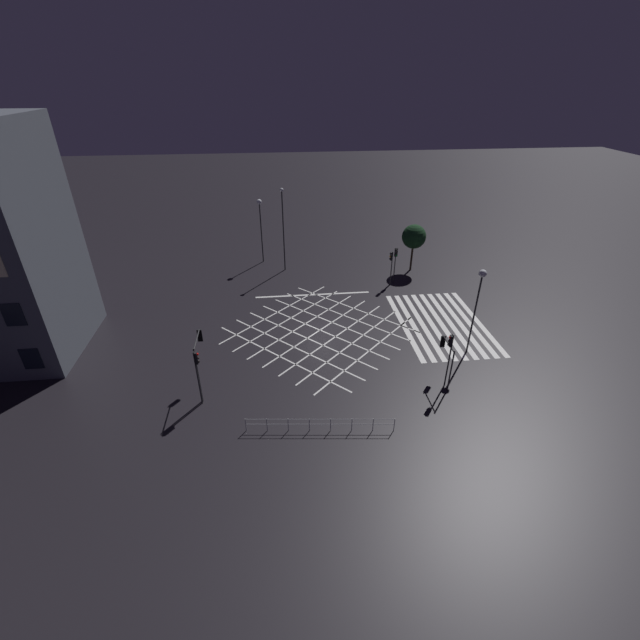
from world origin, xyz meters
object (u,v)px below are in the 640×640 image
(traffic_light_nw_main, at_px, (199,351))
(street_lamp_west, at_px, (479,290))
(traffic_light_sw_cross, at_px, (450,350))
(traffic_light_se_main, at_px, (396,258))
(street_lamp_far, at_px, (283,221))
(traffic_light_sw_main, at_px, (446,352))
(street_lamp_east, at_px, (260,214))
(traffic_light_se_cross, at_px, (391,262))
(street_tree_near, at_px, (414,237))
(traffic_light_nw_cross, at_px, (197,367))

(traffic_light_nw_main, bearing_deg, street_lamp_west, -83.04)
(traffic_light_sw_cross, distance_m, traffic_light_se_main, 18.64)
(traffic_light_nw_main, relative_size, street_lamp_far, 0.47)
(street_lamp_west, bearing_deg, traffic_light_sw_main, 134.82)
(traffic_light_se_main, height_order, street_lamp_east, street_lamp_east)
(traffic_light_se_cross, relative_size, street_lamp_east, 0.51)
(street_lamp_far, height_order, street_tree_near, street_lamp_far)
(street_lamp_west, distance_m, street_tree_near, 17.45)
(traffic_light_sw_cross, xyz_separation_m, street_lamp_west, (4.22, -3.60, 2.62))
(street_lamp_east, bearing_deg, street_lamp_west, -141.57)
(traffic_light_nw_cross, bearing_deg, traffic_light_se_main, 44.71)
(traffic_light_sw_main, relative_size, street_lamp_east, 0.46)
(street_lamp_east, bearing_deg, traffic_light_se_main, -116.97)
(traffic_light_se_cross, bearing_deg, traffic_light_nw_cross, 44.46)
(traffic_light_sw_cross, height_order, street_lamp_east, street_lamp_east)
(traffic_light_nw_cross, distance_m, street_lamp_west, 22.04)
(traffic_light_sw_cross, relative_size, street_tree_near, 0.82)
(traffic_light_se_cross, xyz_separation_m, street_lamp_west, (-13.51, -3.36, 3.05))
(traffic_light_se_main, distance_m, street_lamp_far, 13.33)
(traffic_light_se_cross, distance_m, street_lamp_west, 14.25)
(street_lamp_east, bearing_deg, street_tree_near, -104.43)
(traffic_light_sw_cross, height_order, traffic_light_nw_cross, traffic_light_sw_cross)
(traffic_light_se_cross, distance_m, street_lamp_east, 16.64)
(traffic_light_nw_main, height_order, traffic_light_se_main, traffic_light_nw_main)
(traffic_light_sw_main, relative_size, street_lamp_far, 0.37)
(street_lamp_west, height_order, street_tree_near, street_lamp_west)
(street_tree_near, bearing_deg, traffic_light_sw_main, 169.97)
(street_lamp_east, height_order, street_tree_near, street_lamp_east)
(street_tree_near, bearing_deg, traffic_light_nw_cross, 134.95)
(street_lamp_west, xyz_separation_m, street_lamp_far, (19.01, 14.75, 0.08))
(traffic_light_se_main, height_order, street_lamp_far, street_lamp_far)
(traffic_light_se_main, relative_size, traffic_light_nw_cross, 0.90)
(street_lamp_east, xyz_separation_m, street_lamp_far, (-2.87, -2.62, -0.08))
(traffic_light_nw_cross, distance_m, street_tree_near, 30.62)
(street_lamp_east, bearing_deg, traffic_light_sw_cross, -152.21)
(street_lamp_east, xyz_separation_m, street_tree_near, (-4.52, -17.56, -1.88))
(traffic_light_sw_main, bearing_deg, traffic_light_nw_main, 87.37)
(traffic_light_sw_cross, relative_size, street_lamp_west, 0.60)
(traffic_light_nw_cross, relative_size, street_tree_near, 0.80)
(traffic_light_se_main, height_order, traffic_light_nw_cross, traffic_light_nw_cross)
(traffic_light_sw_main, height_order, street_lamp_east, street_lamp_east)
(traffic_light_se_main, bearing_deg, traffic_light_nw_cross, -45.29)
(traffic_light_nw_main, distance_m, traffic_light_sw_main, 18.10)
(street_lamp_far, distance_m, street_tree_near, 15.14)
(traffic_light_nw_main, xyz_separation_m, street_lamp_far, (21.64, -6.80, 2.55))
(traffic_light_sw_cross, xyz_separation_m, street_lamp_far, (23.24, 11.15, 2.70))
(traffic_light_sw_main, relative_size, street_tree_near, 0.64)
(traffic_light_sw_cross, distance_m, traffic_light_nw_main, 18.01)
(traffic_light_se_cross, xyz_separation_m, traffic_light_sw_main, (-16.97, 0.13, -0.19))
(traffic_light_sw_cross, xyz_separation_m, traffic_light_nw_cross, (-0.03, 17.86, -0.08))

